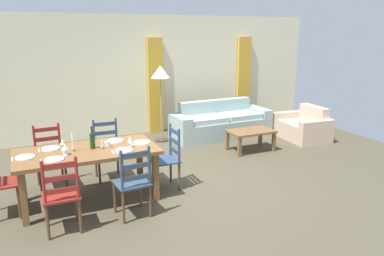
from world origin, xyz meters
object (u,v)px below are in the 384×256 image
dining_chair_near_right (133,182)px  wine_bottle (92,140)px  wine_glass_near_right (130,140)px  coffee_cup_secondary (65,151)px  wine_glass_far_left (62,142)px  dining_chair_head_east (167,158)px  wine_glass_near_left (65,147)px  couch (220,124)px  dining_table (88,156)px  coffee_cup_primary (108,144)px  dining_chair_far_left (50,157)px  coffee_table (251,133)px  dining_chair_far_right (107,150)px  dining_chair_near_left (61,195)px  standing_lamp (160,76)px  armchair_upholstered (304,127)px

dining_chair_near_right → wine_bottle: wine_bottle is taller
wine_glass_near_right → coffee_cup_secondary: wine_glass_near_right is taller
wine_glass_far_left → dining_chair_head_east: bearing=-7.3°
wine_glass_near_left → couch: 4.33m
dining_table → coffee_cup_primary: size_ratio=21.11×
dining_chair_far_left → wine_bottle: 0.99m
coffee_cup_primary → coffee_cup_secondary: same height
dining_chair_far_left → wine_glass_far_left: (0.15, -0.62, 0.38)m
dining_chair_far_left → coffee_cup_secondary: size_ratio=10.67×
coffee_cup_primary → coffee_table: bearing=17.7°
dining_table → wine_bottle: 0.23m
wine_glass_far_left → coffee_table: wine_glass_far_left is taller
dining_chair_far_right → coffee_cup_secondary: size_ratio=10.67×
dining_chair_near_left → standing_lamp: standing_lamp is taller
dining_table → dining_chair_far_right: (0.43, 0.75, -0.19)m
dining_table → dining_chair_near_left: bearing=-120.7°
dining_chair_far_left → armchair_upholstered: (5.38, 0.46, -0.23)m
wine_glass_far_left → dining_chair_near_right: bearing=-50.6°
armchair_upholstered → dining_chair_far_right: bearing=-173.9°
wine_bottle → wine_glass_near_right: wine_bottle is taller
dining_chair_far_left → coffee_cup_primary: (0.73, -0.76, 0.32)m
wine_glass_near_right → dining_chair_near_right: bearing=-103.5°
dining_chair_near_right → coffee_table: 3.38m
wine_bottle → wine_glass_near_left: 0.41m
dining_chair_head_east → wine_glass_far_left: dining_chair_head_east is taller
dining_chair_far_left → wine_glass_far_left: bearing=-76.6°
dining_chair_far_right → wine_glass_near_left: size_ratio=5.96×
coffee_cup_secondary → armchair_upholstered: 5.41m
wine_bottle → couch: size_ratio=0.14×
dining_chair_head_east → armchair_upholstered: (3.77, 1.26, -0.23)m
dining_chair_far_left → couch: dining_chair_far_left is taller
dining_chair_far_right → dining_chair_near_left: bearing=-120.2°
wine_bottle → armchair_upholstered: bearing=13.9°
wine_glass_near_right → couch: bearing=40.4°
wine_glass_near_left → dining_table: bearing=22.9°
dining_chair_near_right → dining_chair_far_left: (-0.87, 1.50, 0.00)m
coffee_cup_primary → armchair_upholstered: size_ratio=0.07×
standing_lamp → dining_chair_far_left: bearing=-146.2°
dining_chair_near_left → coffee_cup_secondary: dining_chair_near_left is taller
coffee_table → wine_bottle: bearing=-163.7°
dining_chair_far_left → couch: size_ratio=0.42×
couch → dining_chair_near_right: bearing=-134.6°
wine_glass_near_right → coffee_cup_primary: (-0.28, 0.14, -0.07)m
dining_table → standing_lamp: standing_lamp is taller
coffee_cup_secondary → coffee_cup_primary: bearing=9.3°
dining_table → wine_glass_far_left: (-0.30, 0.16, 0.20)m
dining_table → dining_chair_near_right: dining_chair_near_right is taller
dining_chair_far_left → armchair_upholstered: dining_chair_far_left is taller
standing_lamp → dining_chair_far_right: bearing=-133.1°
coffee_table → wine_glass_near_left: bearing=-163.0°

